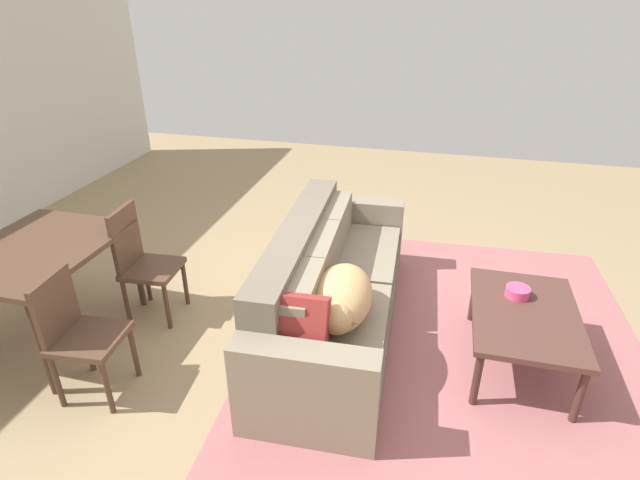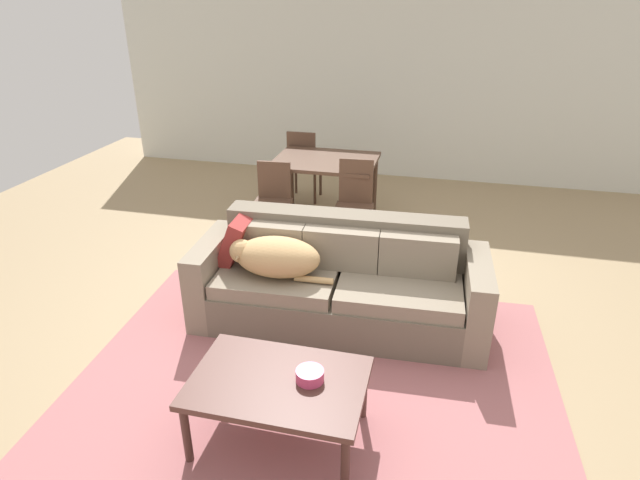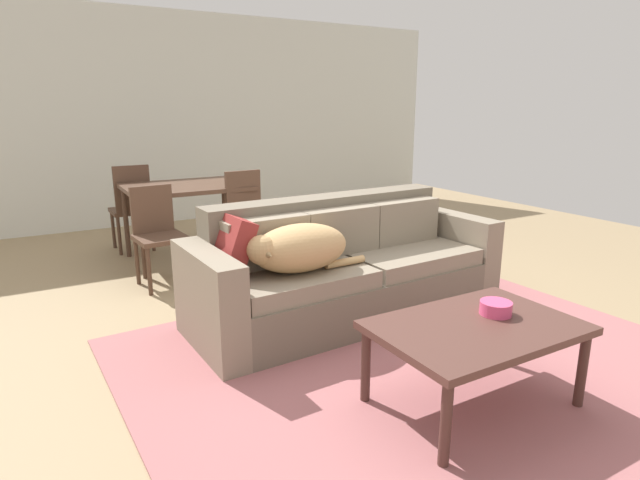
% 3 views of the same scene
% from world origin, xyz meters
% --- Properties ---
extents(ground_plane, '(10.00, 10.00, 0.00)m').
position_xyz_m(ground_plane, '(0.00, 0.00, 0.00)').
color(ground_plane, '#9F8762').
extents(back_partition, '(8.00, 0.12, 2.70)m').
position_xyz_m(back_partition, '(0.00, 4.00, 1.35)').
color(back_partition, silver).
rests_on(back_partition, ground).
extents(area_rug, '(3.49, 2.99, 0.01)m').
position_xyz_m(area_rug, '(0.13, -0.86, 0.01)').
color(area_rug, '#AB6567').
rests_on(area_rug, ground).
extents(couch, '(2.37, 0.95, 0.86)m').
position_xyz_m(couch, '(0.12, 0.04, 0.34)').
color(couch, '#6F6555').
rests_on(couch, ground).
extents(dog_on_left_cushion, '(0.84, 0.43, 0.31)m').
position_xyz_m(dog_on_left_cushion, '(-0.36, -0.14, 0.62)').
color(dog_on_left_cushion, tan).
rests_on(dog_on_left_cushion, couch).
extents(throw_pillow_by_left_arm, '(0.27, 0.41, 0.41)m').
position_xyz_m(throw_pillow_by_left_arm, '(-0.76, 0.05, 0.64)').
color(throw_pillow_by_left_arm, maroon).
rests_on(throw_pillow_by_left_arm, couch).
extents(coffee_table, '(1.03, 0.70, 0.46)m').
position_xyz_m(coffee_table, '(0.04, -1.33, 0.41)').
color(coffee_table, brown).
rests_on(coffee_table, ground).
extents(bowl_on_coffee_table, '(0.17, 0.17, 0.07)m').
position_xyz_m(bowl_on_coffee_table, '(0.22, -1.29, 0.49)').
color(bowl_on_coffee_table, '#EA4C7F').
rests_on(bowl_on_coffee_table, coffee_table).
extents(dining_table, '(1.16, 0.91, 0.76)m').
position_xyz_m(dining_table, '(-0.47, 2.05, 0.69)').
color(dining_table, brown).
rests_on(dining_table, ground).
extents(dining_chair_near_left, '(0.43, 0.43, 0.86)m').
position_xyz_m(dining_chair_near_left, '(-0.91, 1.42, 0.48)').
color(dining_chair_near_left, brown).
rests_on(dining_chair_near_left, ground).
extents(dining_chair_near_right, '(0.43, 0.43, 0.92)m').
position_xyz_m(dining_chair_near_right, '(-0.03, 1.52, 0.50)').
color(dining_chair_near_right, brown).
rests_on(dining_chair_near_right, ground).
extents(dining_chair_far_left, '(0.41, 0.41, 0.93)m').
position_xyz_m(dining_chair_far_left, '(-0.89, 2.64, 0.51)').
color(dining_chair_far_left, brown).
rests_on(dining_chair_far_left, ground).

